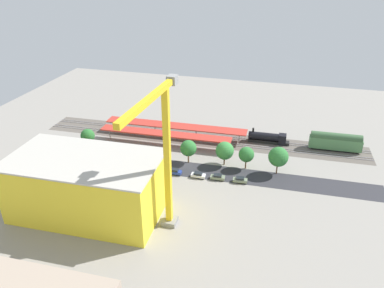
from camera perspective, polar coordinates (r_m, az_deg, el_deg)
ground_plane at (r=117.65m, az=-0.81°, el=-3.14°), size 187.96×187.96×0.00m
rail_bed at (r=134.37m, az=1.38°, el=0.92°), size 117.68×15.08×0.01m
street_asphalt at (r=115.08m, az=-1.22°, el=-3.89°), size 117.61×11.00×0.01m
track_rails at (r=134.29m, az=1.38°, el=0.99°), size 117.46×8.64×0.12m
platform_canopy_near at (r=128.42m, az=-4.26°, el=1.61°), size 46.99×5.56×4.40m
platform_canopy_far at (r=134.99m, az=-2.64°, el=2.86°), size 52.79×6.40×4.11m
locomotive at (r=133.11m, az=11.90°, el=0.91°), size 14.45×3.01×5.09m
passenger_coach at (r=133.85m, az=21.45°, el=0.40°), size 17.17×3.40×6.34m
parked_car_0 at (r=109.03m, az=7.49°, el=-5.60°), size 4.29×2.00×1.70m
parked_car_1 at (r=109.78m, az=4.02°, el=-5.18°), size 4.38×2.08×1.65m
parked_car_2 at (r=110.45m, az=0.98°, el=-4.89°), size 4.28×1.89×1.66m
parked_car_3 at (r=112.11m, az=-2.79°, el=-4.35°), size 4.57×1.89×1.84m
parked_car_4 at (r=113.95m, az=-5.55°, el=-3.92°), size 4.79×1.99×1.74m
parked_car_5 at (r=116.33m, az=-8.68°, el=-3.44°), size 4.70×1.99×1.70m
parked_car_6 at (r=118.72m, az=-11.82°, el=-3.06°), size 4.31×1.76×1.70m
construction_building at (r=96.68m, az=-16.02°, el=-6.36°), size 37.18×20.42×15.25m
construction_roof_slab at (r=92.75m, az=-16.62°, el=-2.31°), size 37.79×21.03×0.40m
tower_crane at (r=79.99m, az=-4.46°, el=-0.96°), size 3.60×27.11×36.54m
box_truck_0 at (r=111.50m, az=-12.10°, el=-4.65°), size 9.48×2.97×3.46m
street_tree_0 at (r=112.80m, az=13.28°, el=-1.95°), size 6.02×6.02×8.86m
street_tree_1 at (r=130.70m, az=-15.93°, el=1.24°), size 4.80×4.80×6.95m
street_tree_2 at (r=114.16m, az=8.46°, el=-1.63°), size 4.82×4.82×7.36m
street_tree_3 at (r=116.18m, az=-0.57°, el=-0.67°), size 5.23×5.23×7.77m
street_tree_4 at (r=115.45m, az=5.11°, el=-1.04°), size 5.76×5.76×7.90m
traffic_light at (r=118.93m, az=-15.02°, el=-1.25°), size 0.50×0.36×7.05m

